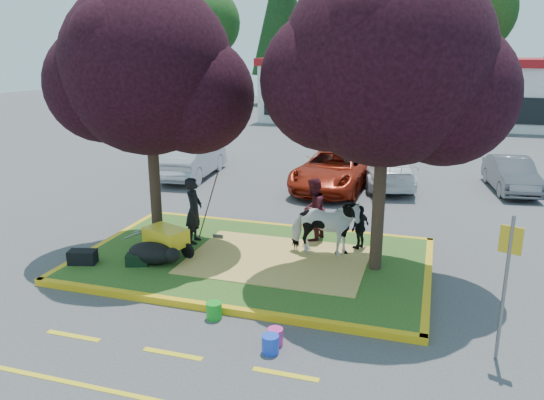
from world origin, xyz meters
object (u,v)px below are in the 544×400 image
(bucket_green, at_px, (214,311))
(bucket_blue, at_px, (270,344))
(sign_post, at_px, (507,273))
(calf, at_px, (152,253))
(cow, at_px, (325,227))
(wheelbarrow, at_px, (166,237))
(car_black, at_px, (189,153))
(handler, at_px, (194,210))
(bucket_pink, at_px, (275,337))
(car_silver, at_px, (192,159))

(bucket_green, height_order, bucket_blue, bucket_green)
(bucket_green, bearing_deg, sign_post, 1.50)
(calf, bearing_deg, cow, 27.07)
(wheelbarrow, xyz_separation_m, car_black, (-4.07, 9.70, 0.05))
(handler, xyz_separation_m, wheelbarrow, (-0.23, -1.08, -0.38))
(bucket_pink, bearing_deg, handler, 130.72)
(calf, height_order, wheelbarrow, wheelbarrow)
(bucket_blue, bearing_deg, cow, 89.50)
(cow, height_order, car_black, cow)
(bucket_green, relative_size, bucket_blue, 1.02)
(cow, xyz_separation_m, bucket_blue, (-0.04, -4.27, -0.71))
(calf, distance_m, bucket_blue, 4.55)
(sign_post, bearing_deg, calf, -171.18)
(car_black, bearing_deg, car_silver, -56.98)
(sign_post, height_order, car_silver, sign_post)
(wheelbarrow, height_order, bucket_pink, wheelbarrow)
(car_black, bearing_deg, bucket_green, -59.51)
(car_black, bearing_deg, bucket_blue, -56.24)
(cow, bearing_deg, bucket_blue, 175.49)
(cow, relative_size, bucket_green, 5.21)
(handler, xyz_separation_m, car_silver, (-3.50, 7.23, -0.27))
(calf, bearing_deg, bucket_green, -34.17)
(cow, distance_m, handler, 3.42)
(wheelbarrow, height_order, car_silver, car_silver)
(wheelbarrow, distance_m, bucket_green, 3.23)
(wheelbarrow, distance_m, bucket_blue, 4.80)
(bucket_green, bearing_deg, cow, 67.47)
(cow, bearing_deg, sign_post, -136.38)
(calf, xyz_separation_m, bucket_blue, (3.73, -2.59, -0.24))
(cow, height_order, bucket_blue, cow)
(calf, height_order, bucket_green, calf)
(handler, xyz_separation_m, bucket_pink, (3.38, -3.93, -0.86))
(cow, xyz_separation_m, calf, (-3.76, -1.68, -0.47))
(cow, bearing_deg, handler, 87.18)
(bucket_blue, relative_size, car_black, 0.08)
(sign_post, distance_m, bucket_pink, 3.99)
(cow, relative_size, car_black, 0.42)
(handler, distance_m, bucket_pink, 5.25)
(calf, xyz_separation_m, bucket_green, (2.33, -1.77, -0.24))
(bucket_pink, distance_m, car_black, 14.72)
(bucket_green, distance_m, car_black, 13.55)
(bucket_blue, distance_m, car_black, 14.95)
(cow, relative_size, calf, 1.46)
(bucket_blue, height_order, car_silver, car_silver)
(calf, distance_m, handler, 1.76)
(bucket_blue, bearing_deg, handler, 128.79)
(car_silver, bearing_deg, car_black, -64.91)
(cow, bearing_deg, bucket_pink, 175.49)
(bucket_green, xyz_separation_m, bucket_blue, (1.39, -0.82, -0.00))
(sign_post, xyz_separation_m, car_black, (-11.36, 11.86, -0.87))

